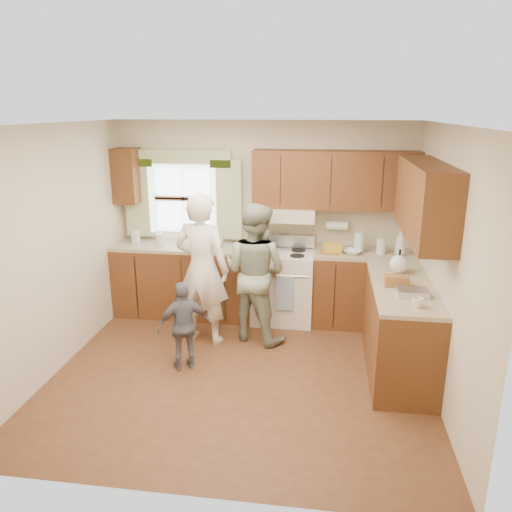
% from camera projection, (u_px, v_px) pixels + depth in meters
% --- Properties ---
extents(room, '(3.80, 3.80, 3.80)m').
position_uv_depth(room, '(240.00, 257.00, 4.82)').
color(room, '#502D18').
rests_on(room, ground).
extents(kitchen_fixtures, '(3.80, 2.25, 2.15)m').
position_uv_depth(kitchen_fixtures, '(307.00, 267.00, 5.88)').
color(kitchen_fixtures, '#49250F').
rests_on(kitchen_fixtures, ground).
extents(stove, '(0.76, 0.67, 1.07)m').
position_uv_depth(stove, '(283.00, 285.00, 6.37)').
color(stove, silver).
rests_on(stove, ground).
extents(woman_left, '(0.72, 0.55, 1.76)m').
position_uv_depth(woman_left, '(202.00, 269.00, 5.66)').
color(woman_left, white).
rests_on(woman_left, ground).
extents(woman_right, '(0.97, 0.87, 1.63)m').
position_uv_depth(woman_right, '(255.00, 273.00, 5.75)').
color(woman_right, '#2B472C').
rests_on(woman_right, ground).
extents(child, '(0.60, 0.46, 0.95)m').
position_uv_depth(child, '(184.00, 326.00, 5.15)').
color(child, slate).
rests_on(child, ground).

